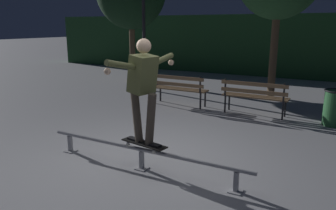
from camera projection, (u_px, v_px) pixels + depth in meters
ground_plane at (150, 163)px, 5.29m from camera, size 90.00×90.00×0.00m
hedge_backdrop at (281, 46)px, 14.06m from camera, size 24.00×1.20×2.63m
grind_rail at (141, 153)px, 5.02m from camera, size 3.53×0.18×0.35m
skateboard at (144, 144)px, 4.96m from camera, size 0.80×0.33×0.09m
skateboarder at (143, 83)px, 4.74m from camera, size 0.63×1.39×1.56m
park_bench_leftmost at (178, 87)px, 8.94m from camera, size 1.60×0.42×0.88m
park_bench_left_center at (254, 94)px, 7.96m from camera, size 1.60×0.42×0.88m
lamp_post_left at (144, 15)px, 10.76m from camera, size 0.32×0.32×3.90m
trash_can at (335, 107)px, 7.19m from camera, size 0.52×0.52×0.80m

